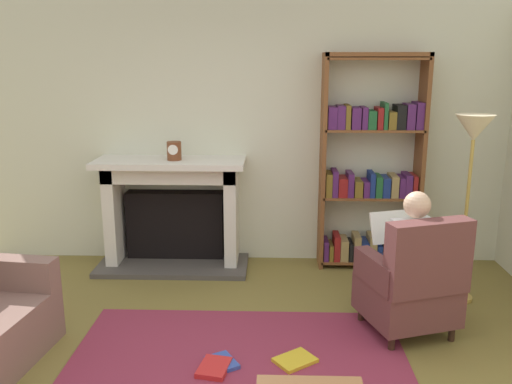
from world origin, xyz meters
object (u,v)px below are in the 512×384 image
fireplace (173,209)px  armchair_reading (413,284)px  bookshelf (371,170)px  floor_lamp (473,145)px  seated_reader (406,254)px  mantel_clock (174,151)px

fireplace → armchair_reading: fireplace is taller
bookshelf → floor_lamp: bearing=-49.5°
bookshelf → seated_reader: 1.41m
seated_reader → armchair_reading: bearing=90.0°
mantel_clock → armchair_reading: mantel_clock is taller
mantel_clock → bookshelf: (1.94, 0.14, -0.21)m
fireplace → mantel_clock: mantel_clock is taller
fireplace → floor_lamp: (2.68, -0.77, 0.80)m
armchair_reading → seated_reader: bearing=-90.0°
bookshelf → armchair_reading: 1.58m
fireplace → bookshelf: (2.00, 0.03, 0.42)m
mantel_clock → fireplace: bearing=116.4°
fireplace → bookshelf: 2.04m
bookshelf → seated_reader: bearing=-87.8°
mantel_clock → bookshelf: bearing=4.0°
mantel_clock → seated_reader: mantel_clock is taller
floor_lamp → fireplace: bearing=164.0°
bookshelf → armchair_reading: bearing=-86.5°
armchair_reading → bookshelf: bearing=-104.8°
fireplace → bookshelf: size_ratio=0.71×
mantel_clock → armchair_reading: (2.03, -1.33, -0.79)m
armchair_reading → mantel_clock: bearing=-51.4°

